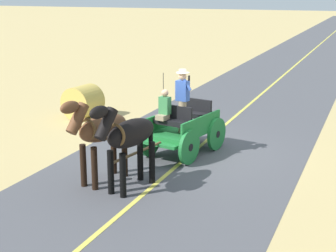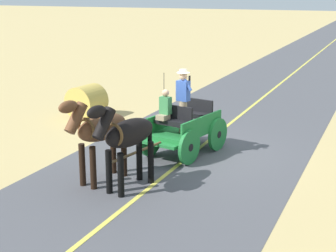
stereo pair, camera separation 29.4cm
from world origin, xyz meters
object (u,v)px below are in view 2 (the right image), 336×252
(horse_off_side, at_px, (99,130))
(horse_near_side, at_px, (127,136))
(hay_bale, at_px, (86,101))
(horse_drawn_carriage, at_px, (183,126))

(horse_off_side, bearing_deg, horse_near_side, 168.72)
(horse_off_side, relative_size, hay_bale, 1.84)
(hay_bale, bearing_deg, horse_drawn_carriage, 152.30)
(horse_near_side, bearing_deg, horse_off_side, -11.28)
(horse_drawn_carriage, bearing_deg, hay_bale, -27.70)
(horse_near_side, height_order, horse_off_side, same)
(horse_near_side, distance_m, horse_off_side, 0.85)
(horse_near_side, bearing_deg, horse_drawn_carriage, -93.45)
(horse_off_side, bearing_deg, hay_bale, -54.73)
(horse_drawn_carriage, distance_m, horse_off_side, 3.10)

